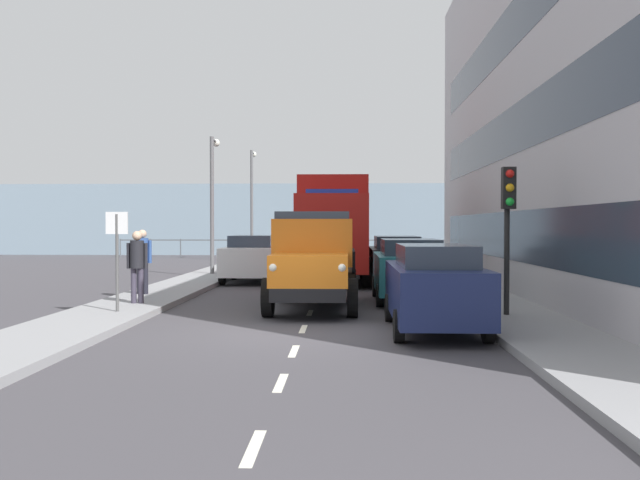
{
  "coord_description": "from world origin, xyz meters",
  "views": [
    {
      "loc": [
        -0.88,
        13.5,
        2.1
      ],
      "look_at": [
        0.04,
        -10.36,
        1.59
      ],
      "focal_mm": 39.18,
      "sensor_mm": 36.0,
      "label": 1
    }
  ],
  "objects_px": {
    "pedestrian_in_dark_coat": "(142,256)",
    "lamp_post_promenade": "(213,190)",
    "lamp_post_far": "(252,194)",
    "car_teal_kerbside_1": "(410,269)",
    "car_navy_kerbside_near": "(434,286)",
    "car_black_kerbside_2": "(396,260)",
    "lorry_cargo_red": "(334,226)",
    "traffic_light_near": "(508,208)",
    "street_sign": "(117,244)",
    "truck_vintage_orange": "(313,263)",
    "pedestrian_couple_a": "(137,260)",
    "car_white_oppositeside_0": "(252,258)"
  },
  "relations": [
    {
      "from": "truck_vintage_orange",
      "to": "car_black_kerbside_2",
      "type": "height_order",
      "value": "truck_vintage_orange"
    },
    {
      "from": "car_navy_kerbside_near",
      "to": "pedestrian_in_dark_coat",
      "type": "distance_m",
      "value": 9.44
    },
    {
      "from": "pedestrian_in_dark_coat",
      "to": "pedestrian_couple_a",
      "type": "bearing_deg",
      "value": 103.43
    },
    {
      "from": "car_black_kerbside_2",
      "to": "traffic_light_near",
      "type": "distance_m",
      "value": 9.46
    },
    {
      "from": "car_teal_kerbside_1",
      "to": "street_sign",
      "type": "bearing_deg",
      "value": 27.81
    },
    {
      "from": "traffic_light_near",
      "to": "lorry_cargo_red",
      "type": "bearing_deg",
      "value": -70.0
    },
    {
      "from": "pedestrian_in_dark_coat",
      "to": "traffic_light_near",
      "type": "height_order",
      "value": "traffic_light_near"
    },
    {
      "from": "street_sign",
      "to": "car_teal_kerbside_1",
      "type": "bearing_deg",
      "value": -152.19
    },
    {
      "from": "car_white_oppositeside_0",
      "to": "lamp_post_far",
      "type": "relative_size",
      "value": 0.66
    },
    {
      "from": "car_teal_kerbside_1",
      "to": "traffic_light_near",
      "type": "xyz_separation_m",
      "value": [
        -1.76,
        3.98,
        1.58
      ]
    },
    {
      "from": "truck_vintage_orange",
      "to": "lamp_post_promenade",
      "type": "relative_size",
      "value": 1.02
    },
    {
      "from": "lorry_cargo_red",
      "to": "pedestrian_couple_a",
      "type": "relative_size",
      "value": 4.54
    },
    {
      "from": "car_teal_kerbside_1",
      "to": "car_white_oppositeside_0",
      "type": "bearing_deg",
      "value": -50.69
    },
    {
      "from": "street_sign",
      "to": "car_black_kerbside_2",
      "type": "bearing_deg",
      "value": -128.05
    },
    {
      "from": "lamp_post_far",
      "to": "car_teal_kerbside_1",
      "type": "bearing_deg",
      "value": 109.16
    },
    {
      "from": "pedestrian_in_dark_coat",
      "to": "traffic_light_near",
      "type": "bearing_deg",
      "value": 155.08
    },
    {
      "from": "car_navy_kerbside_near",
      "to": "car_teal_kerbside_1",
      "type": "height_order",
      "value": "same"
    },
    {
      "from": "car_navy_kerbside_near",
      "to": "lamp_post_far",
      "type": "xyz_separation_m",
      "value": [
        7.13,
        -25.9,
        2.98
      ]
    },
    {
      "from": "car_navy_kerbside_near",
      "to": "lamp_post_promenade",
      "type": "relative_size",
      "value": 0.8
    },
    {
      "from": "pedestrian_couple_a",
      "to": "street_sign",
      "type": "xyz_separation_m",
      "value": [
        -0.05,
        1.66,
        0.46
      ]
    },
    {
      "from": "car_black_kerbside_2",
      "to": "lamp_post_promenade",
      "type": "distance_m",
      "value": 8.48
    },
    {
      "from": "car_white_oppositeside_0",
      "to": "car_navy_kerbside_near",
      "type": "bearing_deg",
      "value": 113.89
    },
    {
      "from": "lamp_post_promenade",
      "to": "street_sign",
      "type": "bearing_deg",
      "value": 91.11
    },
    {
      "from": "street_sign",
      "to": "car_navy_kerbside_near",
      "type": "bearing_deg",
      "value": 165.82
    },
    {
      "from": "lorry_cargo_red",
      "to": "car_black_kerbside_2",
      "type": "distance_m",
      "value": 3.06
    },
    {
      "from": "car_black_kerbside_2",
      "to": "lamp_post_promenade",
      "type": "relative_size",
      "value": 0.81
    },
    {
      "from": "truck_vintage_orange",
      "to": "lamp_post_far",
      "type": "xyz_separation_m",
      "value": [
        4.57,
        -22.54,
        2.69
      ]
    },
    {
      "from": "pedestrian_in_dark_coat",
      "to": "lamp_post_far",
      "type": "xyz_separation_m",
      "value": [
        -0.38,
        -20.19,
        2.64
      ]
    },
    {
      "from": "car_teal_kerbside_1",
      "to": "street_sign",
      "type": "relative_size",
      "value": 1.82
    },
    {
      "from": "lorry_cargo_red",
      "to": "car_black_kerbside_2",
      "type": "relative_size",
      "value": 1.83
    },
    {
      "from": "car_black_kerbside_2",
      "to": "street_sign",
      "type": "height_order",
      "value": "street_sign"
    },
    {
      "from": "car_white_oppositeside_0",
      "to": "pedestrian_in_dark_coat",
      "type": "relative_size",
      "value": 2.24
    },
    {
      "from": "truck_vintage_orange",
      "to": "car_teal_kerbside_1",
      "type": "distance_m",
      "value": 3.28
    },
    {
      "from": "pedestrian_couple_a",
      "to": "lamp_post_promenade",
      "type": "bearing_deg",
      "value": -88.96
    },
    {
      "from": "pedestrian_in_dark_coat",
      "to": "lamp_post_far",
      "type": "distance_m",
      "value": 20.36
    },
    {
      "from": "car_black_kerbside_2",
      "to": "pedestrian_in_dark_coat",
      "type": "xyz_separation_m",
      "value": [
        7.5,
        4.86,
        0.33
      ]
    },
    {
      "from": "truck_vintage_orange",
      "to": "lorry_cargo_red",
      "type": "distance_m",
      "value": 9.02
    },
    {
      "from": "pedestrian_in_dark_coat",
      "to": "lamp_post_promenade",
      "type": "relative_size",
      "value": 0.33
    },
    {
      "from": "car_teal_kerbside_1",
      "to": "car_white_oppositeside_0",
      "type": "xyz_separation_m",
      "value": [
        5.2,
        -6.35,
        0.0
      ]
    },
    {
      "from": "lamp_post_far",
      "to": "street_sign",
      "type": "relative_size",
      "value": 2.77
    },
    {
      "from": "pedestrian_couple_a",
      "to": "street_sign",
      "type": "distance_m",
      "value": 1.72
    },
    {
      "from": "car_navy_kerbside_near",
      "to": "street_sign",
      "type": "relative_size",
      "value": 1.96
    },
    {
      "from": "car_black_kerbside_2",
      "to": "street_sign",
      "type": "relative_size",
      "value": 1.99
    },
    {
      "from": "truck_vintage_orange",
      "to": "traffic_light_near",
      "type": "relative_size",
      "value": 1.76
    },
    {
      "from": "lorry_cargo_red",
      "to": "pedestrian_couple_a",
      "type": "height_order",
      "value": "lorry_cargo_red"
    },
    {
      "from": "car_navy_kerbside_near",
      "to": "car_black_kerbside_2",
      "type": "relative_size",
      "value": 0.98
    },
    {
      "from": "car_teal_kerbside_1",
      "to": "traffic_light_near",
      "type": "bearing_deg",
      "value": 113.86
    },
    {
      "from": "lorry_cargo_red",
      "to": "pedestrian_in_dark_coat",
      "type": "height_order",
      "value": "lorry_cargo_red"
    },
    {
      "from": "lorry_cargo_red",
      "to": "traffic_light_near",
      "type": "bearing_deg",
      "value": 110.0
    },
    {
      "from": "car_navy_kerbside_near",
      "to": "car_white_oppositeside_0",
      "type": "distance_m",
      "value": 12.84
    }
  ]
}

